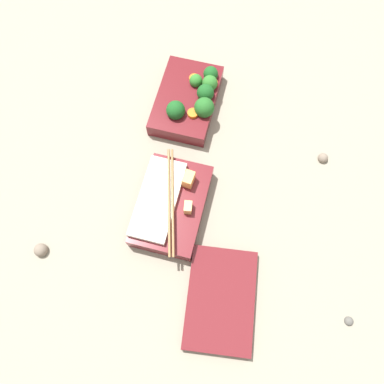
{
  "coord_description": "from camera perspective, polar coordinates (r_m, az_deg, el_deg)",
  "views": [
    {
      "loc": [
        0.33,
        0.11,
        0.73
      ],
      "look_at": [
        0.08,
        0.04,
        0.04
      ],
      "focal_mm": 35.0,
      "sensor_mm": 36.0,
      "label": 1
    }
  ],
  "objects": [
    {
      "name": "bento_lid",
      "position": [
        0.73,
        4.39,
        -15.98
      ],
      "size": [
        0.2,
        0.15,
        0.02
      ],
      "primitive_type": "cube",
      "rotation": [
        0.0,
        0.0,
        0.13
      ],
      "color": "maroon",
      "rests_on": "ground_plane"
    },
    {
      "name": "bento_tray_vegetable",
      "position": [
        0.86,
        -0.37,
        13.95
      ],
      "size": [
        0.19,
        0.13,
        0.07
      ],
      "color": "maroon",
      "rests_on": "ground_plane"
    },
    {
      "name": "pebble_2",
      "position": [
        0.8,
        -22.04,
        -8.2
      ],
      "size": [
        0.03,
        0.03,
        0.03
      ],
      "primitive_type": "sphere",
      "color": "#7A6B5B",
      "rests_on": "ground_plane"
    },
    {
      "name": "bento_tray_rice",
      "position": [
        0.75,
        -3.35,
        -1.92
      ],
      "size": [
        0.21,
        0.13,
        0.06
      ],
      "color": "maroon",
      "rests_on": "ground_plane"
    },
    {
      "name": "pebble_1",
      "position": [
        0.78,
        22.88,
        -17.68
      ],
      "size": [
        0.02,
        0.02,
        0.02
      ],
      "primitive_type": "sphere",
      "color": "#595651",
      "rests_on": "ground_plane"
    },
    {
      "name": "ground_plane",
      "position": [
        0.81,
        -1.53,
        4.92
      ],
      "size": [
        3.0,
        3.0,
        0.0
      ],
      "primitive_type": "plane",
      "color": "gray"
    },
    {
      "name": "pebble_0",
      "position": [
        0.85,
        19.32,
        4.9
      ],
      "size": [
        0.02,
        0.02,
        0.02
      ],
      "primitive_type": "sphere",
      "color": "#7A6B5B",
      "rests_on": "ground_plane"
    }
  ]
}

